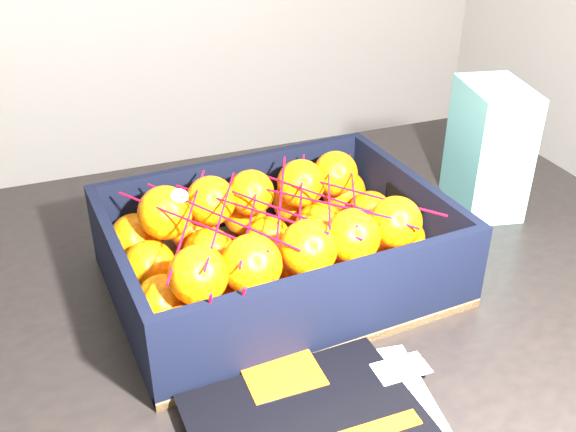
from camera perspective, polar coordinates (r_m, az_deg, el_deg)
name	(u,v)px	position (r m, az deg, el deg)	size (l,w,h in m)	color
table	(243,361)	(0.86, -3.89, -12.33)	(1.25, 0.88, 0.75)	black
produce_crate	(277,260)	(0.81, -0.91, -3.76)	(0.39, 0.29, 0.11)	brown
clementine_heap	(276,243)	(0.79, -1.08, -2.31)	(0.36, 0.27, 0.11)	#FC6C05
mesh_net	(274,212)	(0.76, -1.22, 0.34)	(0.32, 0.26, 0.09)	red
retail_carton	(488,148)	(0.99, 16.81, 5.60)	(0.08, 0.12, 0.18)	white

